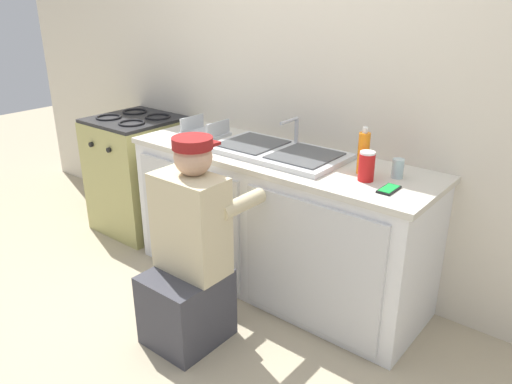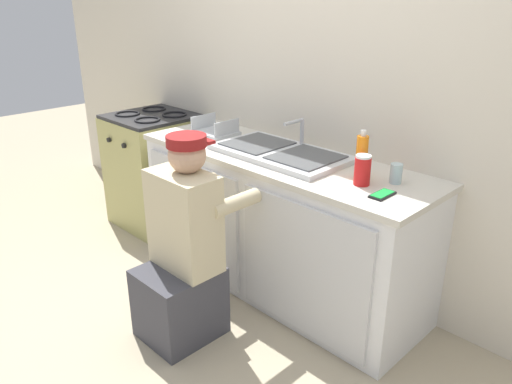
% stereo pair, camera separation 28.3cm
% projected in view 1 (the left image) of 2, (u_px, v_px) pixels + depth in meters
% --- Properties ---
extents(ground_plane, '(12.00, 12.00, 0.00)m').
position_uv_depth(ground_plane, '(246.00, 302.00, 3.02)').
color(ground_plane, tan).
extents(back_wall, '(6.00, 0.10, 2.50)m').
position_uv_depth(back_wall, '(313.00, 80.00, 3.02)').
color(back_wall, beige).
rests_on(back_wall, ground_plane).
extents(counter_cabinet, '(1.87, 0.62, 0.83)m').
position_uv_depth(counter_cabinet, '(275.00, 224.00, 3.07)').
color(counter_cabinet, white).
rests_on(counter_cabinet, ground_plane).
extents(countertop, '(1.91, 0.62, 0.03)m').
position_uv_depth(countertop, '(277.00, 157.00, 2.92)').
color(countertop, beige).
rests_on(countertop, counter_cabinet).
extents(sink_double_basin, '(0.80, 0.44, 0.19)m').
position_uv_depth(sink_double_basin, '(278.00, 151.00, 2.91)').
color(sink_double_basin, silver).
rests_on(sink_double_basin, countertop).
extents(stove_range, '(0.60, 0.62, 0.89)m').
position_uv_depth(stove_range, '(139.00, 173.00, 3.84)').
color(stove_range, tan).
rests_on(stove_range, ground_plane).
extents(plumber_person, '(0.42, 0.61, 1.10)m').
position_uv_depth(plumber_person, '(190.00, 260.00, 2.57)').
color(plumber_person, '#3F3F47').
rests_on(plumber_person, ground_plane).
extents(water_glass, '(0.06, 0.06, 0.10)m').
position_uv_depth(water_glass, '(398.00, 168.00, 2.54)').
color(water_glass, '#ADC6CC').
rests_on(water_glass, countertop).
extents(soap_bottle_orange, '(0.06, 0.06, 0.25)m').
position_uv_depth(soap_bottle_orange, '(363.00, 153.00, 2.57)').
color(soap_bottle_orange, orange).
rests_on(soap_bottle_orange, countertop).
extents(dish_rack_tray, '(0.28, 0.22, 0.11)m').
position_uv_depth(dish_rack_tray, '(205.00, 132.00, 3.29)').
color(dish_rack_tray, '#B2B7BC').
rests_on(dish_rack_tray, countertop).
extents(cell_phone, '(0.07, 0.14, 0.01)m').
position_uv_depth(cell_phone, '(389.00, 189.00, 2.39)').
color(cell_phone, black).
rests_on(cell_phone, countertop).
extents(soda_cup_red, '(0.08, 0.08, 0.15)m').
position_uv_depth(soda_cup_red, '(367.00, 166.00, 2.49)').
color(soda_cup_red, red).
rests_on(soda_cup_red, countertop).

